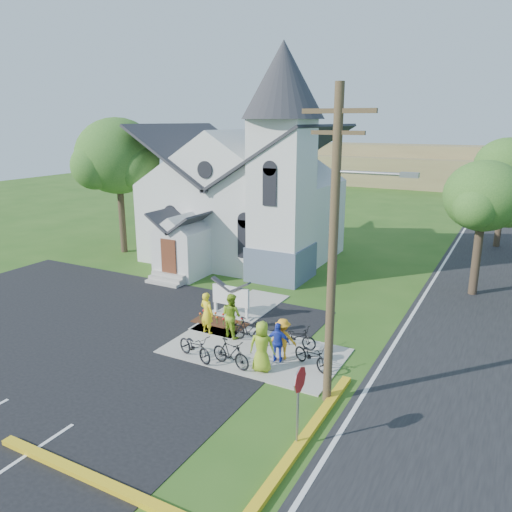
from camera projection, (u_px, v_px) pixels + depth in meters
The scene contains 23 objects.
ground at pixel (216, 349), 20.21m from camera, with size 120.00×120.00×0.00m, color #2A5217.
parking_lot at pixel (55, 333), 21.69m from camera, with size 20.00×16.00×0.02m, color black.
road at pixel (506, 282), 28.42m from camera, with size 8.00×90.00×0.02m, color black.
sidewalk at pixel (254, 351), 19.95m from camera, with size 7.00×4.00×0.05m, color #A8A398.
church at pixel (247, 180), 31.94m from camera, with size 12.35×12.00×13.00m.
church_sign at pixel (231, 296), 23.21m from camera, with size 2.20×0.40×1.70m.
flower_bed at pixel (221, 323), 22.70m from camera, with size 2.60×1.10×0.07m, color #381C0F.
utility_pole at pixel (335, 241), 15.07m from camera, with size 3.45×0.28×10.00m.
stop_sign at pixel (299, 390), 13.70m from camera, with size 0.11×0.76×2.48m.
tree_lot_corner at pixel (118, 156), 33.34m from camera, with size 5.60×5.60×9.15m.
tree_road_near at pixel (484, 197), 25.18m from camera, with size 4.00×4.00×7.05m.
tree_road_mid at pixel (506, 167), 35.02m from camera, with size 4.40×4.40×7.80m.
distant_hills at pixel (466, 173), 66.04m from camera, with size 61.00×10.00×5.60m.
cyclist_0 at pixel (207, 313), 21.35m from camera, with size 0.67×0.44×1.84m, color yellow.
bike_0 at pixel (195, 347), 19.12m from camera, with size 0.67×1.91×1.00m, color black.
cyclist_1 at pixel (231, 315), 21.01m from camera, with size 0.93×0.72×1.91m, color #83AE20.
bike_1 at pixel (249, 330), 20.54m from camera, with size 0.50×1.76×1.06m, color black.
cyclist_2 at pixel (278, 342), 18.85m from camera, with size 0.91×0.38×1.55m, color blue.
bike_2 at pixel (295, 336), 20.10m from camera, with size 0.63×1.80×0.94m, color black.
cyclist_3 at pixel (283, 339), 19.07m from camera, with size 1.05×0.60×1.62m, color orange.
bike_3 at pixel (231, 353), 18.52m from camera, with size 0.50×1.77×1.06m, color black.
cyclist_4 at pixel (262, 347), 18.09m from camera, with size 0.94×0.61×1.92m, color #8CAF20.
bike_4 at pixel (312, 355), 18.48m from camera, with size 0.62×1.78×0.93m, color black.
Camera 1 is at (10.15, -15.56, 8.95)m, focal length 35.00 mm.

